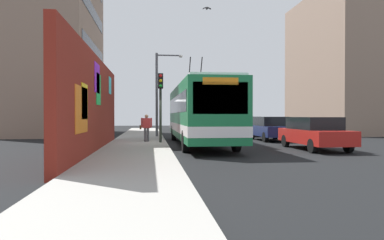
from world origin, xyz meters
TOP-DOWN VIEW (x-y plane):
  - ground_plane at (0.00, 0.00)m, footprint 80.00×80.00m
  - sidewalk_slab at (0.00, 1.60)m, footprint 48.00×3.20m
  - graffiti_wall at (-3.90, 3.35)m, footprint 14.23×0.32m
  - building_far_left at (12.96, 9.20)m, footprint 13.32×6.51m
  - building_far_right at (12.03, -17.00)m, footprint 12.33×6.20m
  - city_bus at (-0.18, -1.80)m, footprint 12.45×2.61m
  - parked_car_red at (-3.48, -7.00)m, footprint 4.80×1.90m
  - parked_car_navy at (2.90, -7.00)m, footprint 4.45×1.90m
  - parked_car_white at (9.02, -7.00)m, footprint 4.84×1.93m
  - parked_car_champagne at (14.35, -7.00)m, footprint 4.21×1.80m
  - pedestrian_midblock at (0.90, 1.15)m, footprint 0.22×0.72m
  - traffic_light at (-0.09, 0.35)m, footprint 0.49×0.28m
  - street_lamp at (6.12, 0.20)m, footprint 0.44×1.98m

SIDE VIEW (x-z plane):
  - ground_plane at x=0.00m, z-range 0.00..0.00m
  - sidewalk_slab at x=0.00m, z-range 0.00..0.15m
  - parked_car_champagne at x=14.35m, z-range 0.04..1.62m
  - parked_car_navy at x=2.90m, z-range 0.04..1.62m
  - parked_car_red at x=-3.48m, z-range 0.05..1.63m
  - parked_car_white at x=9.02m, z-range 0.05..1.63m
  - pedestrian_midblock at x=0.90m, z-range 0.27..1.84m
  - city_bus at x=-0.18m, z-range -0.71..4.44m
  - graffiti_wall at x=-3.90m, z-range 0.00..4.25m
  - traffic_light at x=-0.09m, z-range 0.83..4.70m
  - street_lamp at x=6.12m, z-range 0.65..6.71m
  - building_far_right at x=12.03m, z-range 0.00..12.95m
  - building_far_left at x=12.96m, z-range 0.00..19.08m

